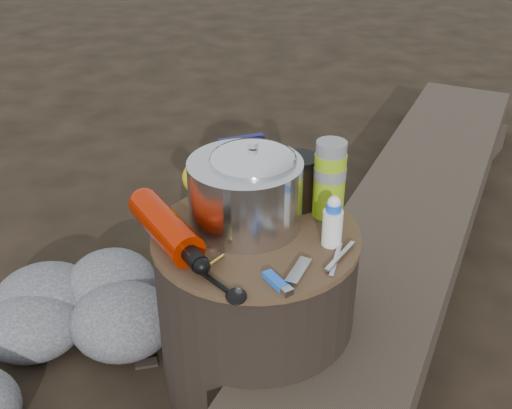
{
  "coord_description": "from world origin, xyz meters",
  "views": [
    {
      "loc": [
        -0.06,
        -1.1,
        1.13
      ],
      "look_at": [
        0.0,
        0.0,
        0.48
      ],
      "focal_mm": 43.32,
      "sensor_mm": 36.0,
      "label": 1
    }
  ],
  "objects_px": {
    "fuel_bottle": "(166,227)",
    "thermos": "(329,179)",
    "travel_mug": "(299,182)",
    "stump": "(256,308)",
    "camping_pot": "(253,185)",
    "log_main": "(413,215)"
  },
  "relations": [
    {
      "from": "log_main",
      "to": "thermos",
      "type": "relative_size",
      "value": 12.12
    },
    {
      "from": "stump",
      "to": "camping_pot",
      "type": "xyz_separation_m",
      "value": [
        -0.0,
        0.05,
        0.29
      ]
    },
    {
      "from": "fuel_bottle",
      "to": "travel_mug",
      "type": "height_order",
      "value": "travel_mug"
    },
    {
      "from": "stump",
      "to": "log_main",
      "type": "height_order",
      "value": "stump"
    },
    {
      "from": "stump",
      "to": "travel_mug",
      "type": "height_order",
      "value": "travel_mug"
    },
    {
      "from": "camping_pot",
      "to": "fuel_bottle",
      "type": "relative_size",
      "value": 0.61
    },
    {
      "from": "log_main",
      "to": "fuel_bottle",
      "type": "xyz_separation_m",
      "value": [
        -0.73,
        -0.6,
        0.36
      ]
    },
    {
      "from": "camping_pot",
      "to": "thermos",
      "type": "bearing_deg",
      "value": 7.46
    },
    {
      "from": "camping_pot",
      "to": "thermos",
      "type": "relative_size",
      "value": 1.03
    },
    {
      "from": "log_main",
      "to": "fuel_bottle",
      "type": "distance_m",
      "value": 1.01
    },
    {
      "from": "camping_pot",
      "to": "fuel_bottle",
      "type": "height_order",
      "value": "camping_pot"
    },
    {
      "from": "fuel_bottle",
      "to": "thermos",
      "type": "xyz_separation_m",
      "value": [
        0.35,
        0.09,
        0.05
      ]
    },
    {
      "from": "camping_pot",
      "to": "travel_mug",
      "type": "relative_size",
      "value": 1.47
    },
    {
      "from": "fuel_bottle",
      "to": "thermos",
      "type": "relative_size",
      "value": 1.68
    },
    {
      "from": "stump",
      "to": "thermos",
      "type": "xyz_separation_m",
      "value": [
        0.16,
        0.07,
        0.29
      ]
    },
    {
      "from": "fuel_bottle",
      "to": "thermos",
      "type": "distance_m",
      "value": 0.37
    },
    {
      "from": "stump",
      "to": "travel_mug",
      "type": "bearing_deg",
      "value": 46.89
    },
    {
      "from": "log_main",
      "to": "camping_pot",
      "type": "bearing_deg",
      "value": -107.98
    },
    {
      "from": "stump",
      "to": "log_main",
      "type": "bearing_deg",
      "value": 46.87
    },
    {
      "from": "fuel_bottle",
      "to": "stump",
      "type": "bearing_deg",
      "value": -21.93
    },
    {
      "from": "thermos",
      "to": "travel_mug",
      "type": "distance_m",
      "value": 0.08
    },
    {
      "from": "stump",
      "to": "fuel_bottle",
      "type": "height_order",
      "value": "fuel_bottle"
    }
  ]
}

